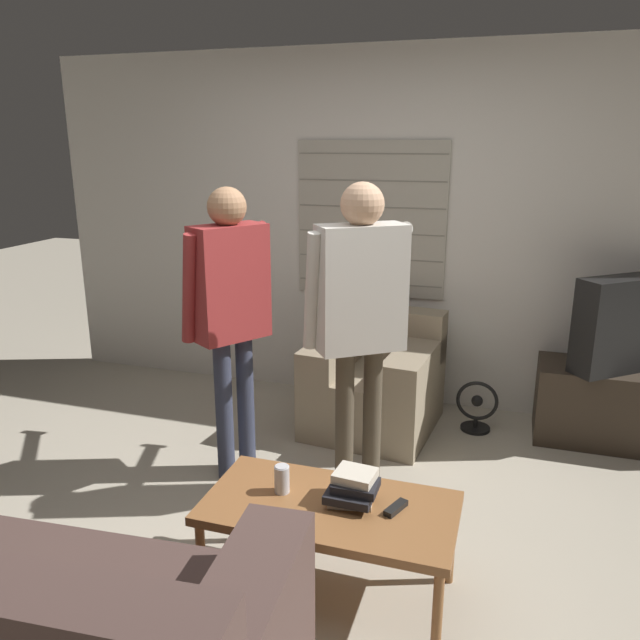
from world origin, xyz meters
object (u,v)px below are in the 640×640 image
(person_right_standing, at_px, (360,305))
(coffee_table, at_px, (330,513))
(soda_can, at_px, (282,479))
(spare_remote, at_px, (396,508))
(book_stack, at_px, (353,488))
(armchair_beige, at_px, (376,381))
(person_left_standing, at_px, (230,299))
(tv, at_px, (627,324))
(floor_fan, at_px, (477,408))

(person_right_standing, bearing_deg, coffee_table, -119.72)
(soda_can, xyz_separation_m, spare_remote, (0.50, 0.01, -0.05))
(person_right_standing, distance_m, spare_remote, 1.07)
(book_stack, relative_size, soda_can, 1.75)
(armchair_beige, relative_size, person_left_standing, 0.54)
(person_right_standing, bearing_deg, tv, 2.33)
(tv, relative_size, person_right_standing, 0.40)
(tv, relative_size, person_left_standing, 0.41)
(tv, height_order, person_left_standing, person_left_standing)
(coffee_table, relative_size, tv, 1.56)
(person_right_standing, distance_m, book_stack, 0.98)
(tv, distance_m, spare_remote, 2.21)
(book_stack, relative_size, floor_fan, 0.62)
(person_right_standing, xyz_separation_m, spare_remote, (0.36, -0.77, -0.65))
(coffee_table, relative_size, book_stack, 4.83)
(tv, bearing_deg, coffee_table, 15.16)
(armchair_beige, distance_m, spare_remote, 1.74)
(person_left_standing, height_order, soda_can, person_left_standing)
(spare_remote, bearing_deg, book_stack, -160.53)
(person_left_standing, distance_m, spare_remote, 1.49)
(coffee_table, height_order, soda_can, soda_can)
(person_left_standing, height_order, book_stack, person_left_standing)
(person_left_standing, height_order, floor_fan, person_left_standing)
(book_stack, bearing_deg, soda_can, -176.92)
(armchair_beige, xyz_separation_m, person_right_standing, (0.10, -0.91, 0.78))
(coffee_table, distance_m, tv, 2.40)
(person_right_standing, relative_size, book_stack, 7.82)
(tv, bearing_deg, person_right_standing, -1.72)
(armchair_beige, xyz_separation_m, tv, (1.54, 0.22, 0.49))
(tv, xyz_separation_m, person_right_standing, (-1.44, -1.13, 0.29))
(coffee_table, relative_size, floor_fan, 3.01)
(person_left_standing, height_order, spare_remote, person_left_standing)
(person_right_standing, height_order, spare_remote, person_right_standing)
(coffee_table, bearing_deg, book_stack, 26.88)
(coffee_table, xyz_separation_m, person_right_standing, (-0.08, 0.80, 0.70))
(spare_remote, relative_size, floor_fan, 0.38)
(book_stack, bearing_deg, floor_fan, 77.31)
(book_stack, height_order, floor_fan, book_stack)
(spare_remote, distance_m, floor_fan, 1.84)
(coffee_table, distance_m, spare_remote, 0.28)
(tv, xyz_separation_m, book_stack, (-1.27, -1.88, -0.31))
(armchair_beige, bearing_deg, tv, -166.33)
(armchair_beige, relative_size, coffee_table, 0.85)
(person_left_standing, bearing_deg, floor_fan, -19.70)
(coffee_table, height_order, floor_fan, coffee_table)
(person_right_standing, height_order, book_stack, person_right_standing)
(armchair_beige, bearing_deg, spare_remote, 110.93)
(armchair_beige, xyz_separation_m, soda_can, (-0.04, -1.68, 0.18))
(person_left_standing, height_order, person_right_standing, person_right_standing)
(armchair_beige, height_order, person_left_standing, person_left_standing)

